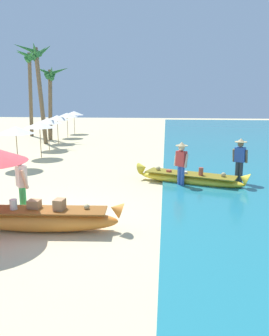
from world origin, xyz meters
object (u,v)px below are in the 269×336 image
object	(u,v)px
boat_orange_foreground	(43,219)
palm_tree_tall_inland	(30,67)
palm_tree_mid_cluster	(37,66)
person_vendor_hatted	(181,161)
boat_yellow_midground	(190,178)
person_tourist_customer	(22,184)
person_vendor_assistant	(240,158)
palm_tree_leaning_seaward	(51,82)

from	to	relation	value
boat_orange_foreground	palm_tree_tall_inland	bearing A→B (deg)	111.94
boat_orange_foreground	palm_tree_mid_cluster	world-z (taller)	palm_tree_mid_cluster
person_vendor_hatted	palm_tree_mid_cluster	distance (m)	14.33
boat_yellow_midground	person_tourist_customer	distance (m)	6.23
person_vendor_assistant	palm_tree_tall_inland	distance (m)	19.60
boat_yellow_midground	palm_tree_tall_inland	size ratio (longest dim) A/B	0.63
boat_orange_foreground	boat_yellow_midground	size ratio (longest dim) A/B	0.96
boat_yellow_midground	person_vendor_assistant	world-z (taller)	person_vendor_assistant
palm_tree_mid_cluster	palm_tree_tall_inland	bearing A→B (deg)	117.04
person_tourist_customer	person_vendor_assistant	xyz separation A→B (m)	(6.54, 4.12, 0.04)
palm_tree_mid_cluster	person_tourist_customer	bearing A→B (deg)	-71.48
person_tourist_customer	palm_tree_leaning_seaward	size ratio (longest dim) A/B	0.32
palm_tree_tall_inland	palm_tree_mid_cluster	size ratio (longest dim) A/B	1.02
boat_orange_foreground	palm_tree_leaning_seaward	size ratio (longest dim) A/B	0.76
person_vendor_hatted	boat_yellow_midground	bearing A→B (deg)	48.49
palm_tree_leaning_seaward	palm_tree_mid_cluster	distance (m)	2.23
person_vendor_hatted	person_vendor_assistant	xyz separation A→B (m)	(2.16, 0.55, 0.05)
boat_yellow_midground	palm_tree_mid_cluster	distance (m)	14.50
person_vendor_hatted	palm_tree_tall_inland	bearing A→B (deg)	127.70
person_tourist_customer	palm_tree_mid_cluster	world-z (taller)	palm_tree_mid_cluster
palm_tree_leaning_seaward	palm_tree_mid_cluster	bearing A→B (deg)	-96.48
person_vendor_hatted	person_tourist_customer	size ratio (longest dim) A/B	0.97
person_vendor_assistant	person_tourist_customer	bearing A→B (deg)	-147.77
boat_orange_foreground	palm_tree_tall_inland	xyz separation A→B (m)	(-7.53, 18.70, 5.06)
person_vendor_assistant	person_vendor_hatted	bearing A→B (deg)	-165.66
palm_tree_mid_cluster	person_vendor_hatted	bearing A→B (deg)	-48.82
boat_yellow_midground	palm_tree_mid_cluster	size ratio (longest dim) A/B	0.64
boat_orange_foreground	boat_yellow_midground	bearing A→B (deg)	50.72
person_vendor_assistant	palm_tree_tall_inland	size ratio (longest dim) A/B	0.26
palm_tree_tall_inland	boat_yellow_midground	bearing A→B (deg)	-50.60
boat_yellow_midground	palm_tree_mid_cluster	xyz separation A→B (m)	(-9.39, 9.91, 4.87)
palm_tree_leaning_seaward	person_tourist_customer	bearing A→B (deg)	-74.45
person_tourist_customer	palm_tree_tall_inland	world-z (taller)	palm_tree_tall_inland
boat_yellow_midground	palm_tree_mid_cluster	bearing A→B (deg)	133.45
boat_orange_foreground	boat_yellow_midground	world-z (taller)	boat_orange_foreground
boat_yellow_midground	palm_tree_leaning_seaward	xyz separation A→B (m)	(-9.16, 11.92, 3.94)
boat_orange_foreground	person_tourist_customer	distance (m)	1.33
person_tourist_customer	palm_tree_mid_cluster	distance (m)	15.23
person_tourist_customer	palm_tree_leaning_seaward	bearing A→B (deg)	105.55
palm_tree_tall_inland	palm_tree_mid_cluster	world-z (taller)	palm_tree_tall_inland
palm_tree_leaning_seaward	palm_tree_mid_cluster	world-z (taller)	palm_tree_mid_cluster
person_vendor_hatted	palm_tree_mid_cluster	xyz separation A→B (m)	(-9.03, 10.32, 4.16)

